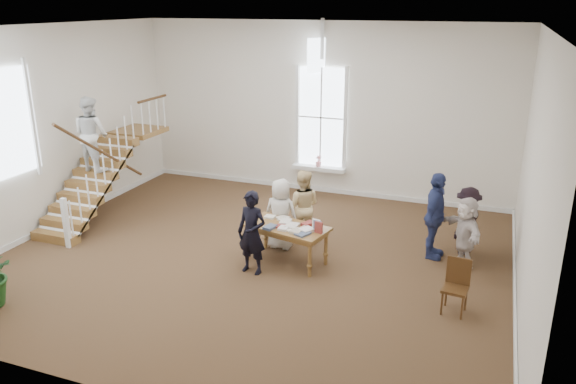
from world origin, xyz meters
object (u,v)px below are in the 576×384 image
at_px(woman_cluster_c, 465,232).
at_px(side_chair, 457,283).
at_px(police_officer, 252,233).
at_px(elderly_woman, 281,214).
at_px(woman_cluster_b, 467,221).
at_px(library_table, 287,230).
at_px(woman_cluster_a, 435,216).
at_px(person_yellow, 302,206).

xyz_separation_m(woman_cluster_c, side_chair, (0.01, -1.80, -0.20)).
bearing_deg(side_chair, woman_cluster_c, 97.03).
height_order(police_officer, elderly_woman, police_officer).
bearing_deg(woman_cluster_b, library_table, -43.15).
height_order(woman_cluster_a, woman_cluster_b, woman_cluster_a).
height_order(library_table, woman_cluster_c, woman_cluster_c).
distance_m(woman_cluster_a, woman_cluster_c, 0.67).
bearing_deg(side_chair, library_table, 173.90).
bearing_deg(woman_cluster_b, side_chair, 19.83).
bearing_deg(woman_cluster_c, side_chair, -31.68).
relative_size(police_officer, elderly_woman, 1.08).
height_order(elderly_woman, side_chair, elderly_woman).
distance_m(police_officer, woman_cluster_b, 4.42).
xyz_separation_m(police_officer, woman_cluster_b, (3.75, 2.35, -0.10)).
bearing_deg(side_chair, police_officer, -174.90).
bearing_deg(library_table, elderly_woman, 133.48).
xyz_separation_m(woman_cluster_b, woman_cluster_c, (0.01, -0.65, 0.00)).
relative_size(elderly_woman, side_chair, 1.62).
bearing_deg(person_yellow, police_officer, 66.13).
distance_m(person_yellow, woman_cluster_a, 2.75).
bearing_deg(woman_cluster_c, elderly_woman, -115.02).
relative_size(person_yellow, woman_cluster_c, 1.12).
height_order(library_table, woman_cluster_b, woman_cluster_b).
bearing_deg(woman_cluster_c, library_table, -104.22).
relative_size(woman_cluster_b, side_chair, 1.52).
bearing_deg(library_table, woman_cluster_b, 39.67).
height_order(police_officer, woman_cluster_a, woman_cluster_a).
bearing_deg(person_yellow, woman_cluster_a, 172.04).
distance_m(woman_cluster_b, woman_cluster_c, 0.65).
relative_size(library_table, side_chair, 1.92).
xyz_separation_m(person_yellow, woman_cluster_c, (3.35, -0.05, -0.08)).
bearing_deg(woman_cluster_b, woman_cluster_c, 20.16).
bearing_deg(person_yellow, side_chair, 140.10).
xyz_separation_m(library_table, woman_cluster_c, (3.29, 1.05, 0.02)).
relative_size(police_officer, person_yellow, 1.02).
height_order(library_table, woman_cluster_a, woman_cluster_a).
relative_size(person_yellow, side_chair, 1.71).
relative_size(elderly_woman, woman_cluster_a, 0.84).
relative_size(woman_cluster_a, woman_cluster_c, 1.25).
bearing_deg(elderly_woman, woman_cluster_c, -171.93).
relative_size(woman_cluster_a, woman_cluster_b, 1.26).
distance_m(elderly_woman, person_yellow, 0.58).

